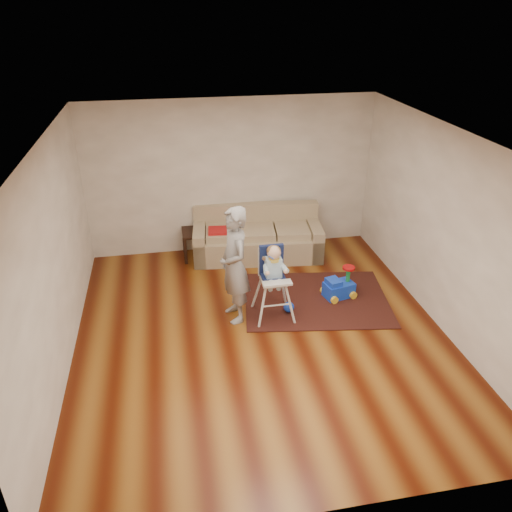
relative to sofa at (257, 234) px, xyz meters
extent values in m
plane|color=#451405|center=(-0.37, -2.30, -0.43)|extent=(5.50, 5.50, 0.00)
cube|color=beige|center=(-0.37, 0.45, 0.92)|extent=(5.00, 0.04, 2.70)
cube|color=beige|center=(-2.87, -2.30, 0.92)|extent=(0.04, 5.50, 2.70)
cube|color=beige|center=(2.13, -2.30, 0.92)|extent=(0.04, 5.50, 2.70)
cube|color=white|center=(-0.37, -2.30, 2.27)|extent=(5.00, 5.50, 0.04)
cube|color=red|center=(-0.61, -0.05, 0.14)|extent=(0.54, 0.38, 0.04)
cube|color=black|center=(0.62, -1.61, -0.42)|extent=(2.38, 1.92, 0.02)
sphere|color=blue|center=(0.12, -1.88, -0.33)|extent=(0.16, 0.16, 0.16)
cylinder|color=blue|center=(-0.19, -2.00, 0.58)|extent=(0.01, 0.12, 0.01)
imported|color=gray|center=(-0.67, -1.84, 0.42)|extent=(0.51, 0.68, 1.70)
camera|label=1|loc=(-1.47, -7.81, 3.71)|focal=35.00mm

